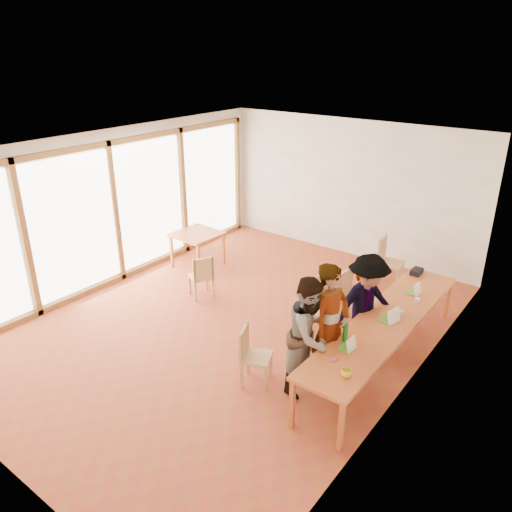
{
  "coord_description": "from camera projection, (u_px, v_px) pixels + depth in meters",
  "views": [
    {
      "loc": [
        4.79,
        -5.68,
        4.46
      ],
      "look_at": [
        0.07,
        0.54,
        1.1
      ],
      "focal_mm": 35.0,
      "sensor_mm": 36.0,
      "label": 1
    }
  ],
  "objects": [
    {
      "name": "wall_back",
      "position": [
        349.0,
        189.0,
        10.91
      ],
      "size": [
        6.0,
        0.1,
        3.0
      ],
      "primitive_type": "cube",
      "color": "white",
      "rests_on": "ground"
    },
    {
      "name": "green_bottle",
      "position": [
        345.0,
        332.0,
        6.67
      ],
      "size": [
        0.07,
        0.07,
        0.28
      ],
      "primitive_type": "cylinder",
      "color": "#15691A",
      "rests_on": "communal_table"
    },
    {
      "name": "clear_glass",
      "position": [
        401.0,
        314.0,
        7.3
      ],
      "size": [
        0.07,
        0.07,
        0.09
      ],
      "primitive_type": "cylinder",
      "color": "silver",
      "rests_on": "communal_table"
    },
    {
      "name": "window_wall",
      "position": [
        114.0,
        208.0,
        9.63
      ],
      "size": [
        0.1,
        8.0,
        3.0
      ],
      "primitive_type": "cube",
      "color": "white",
      "rests_on": "ground"
    },
    {
      "name": "pink_phone",
      "position": [
        334.0,
        360.0,
        6.31
      ],
      "size": [
        0.05,
        0.1,
        0.01
      ],
      "primitive_type": "cube",
      "color": "#C63064",
      "rests_on": "communal_table"
    },
    {
      "name": "laptop_mid",
      "position": [
        391.0,
        318.0,
        7.17
      ],
      "size": [
        0.27,
        0.29,
        0.21
      ],
      "rotation": [
        0.0,
        0.0,
        -0.27
      ],
      "color": "green",
      "rests_on": "communal_table"
    },
    {
      "name": "person_mid",
      "position": [
        310.0,
        335.0,
        6.7
      ],
      "size": [
        0.64,
        0.82,
        1.68
      ],
      "primitive_type": "imported",
      "rotation": [
        0.0,
        0.0,
        1.57
      ],
      "color": "gray",
      "rests_on": "ground"
    },
    {
      "name": "yellow_mug",
      "position": [
        346.0,
        373.0,
        5.98
      ],
      "size": [
        0.14,
        0.14,
        0.1
      ],
      "primitive_type": "imported",
      "rotation": [
        0.0,
        0.0,
        0.13
      ],
      "color": "yellow",
      "rests_on": "communal_table"
    },
    {
      "name": "laptop_near",
      "position": [
        349.0,
        346.0,
        6.52
      ],
      "size": [
        0.19,
        0.22,
        0.18
      ],
      "rotation": [
        0.0,
        0.0,
        -0.05
      ],
      "color": "green",
      "rests_on": "communal_table"
    },
    {
      "name": "person_far",
      "position": [
        366.0,
        306.0,
        7.44
      ],
      "size": [
        1.0,
        1.23,
        1.66
      ],
      "primitive_type": "imported",
      "rotation": [
        0.0,
        0.0,
        1.15
      ],
      "color": "gray",
      "rests_on": "ground"
    },
    {
      "name": "condiment_cup",
      "position": [
        417.0,
        300.0,
        7.72
      ],
      "size": [
        0.08,
        0.08,
        0.06
      ],
      "primitive_type": "cylinder",
      "color": "white",
      "rests_on": "communal_table"
    },
    {
      "name": "laptop_far",
      "position": [
        415.0,
        291.0,
        7.96
      ],
      "size": [
        0.19,
        0.22,
        0.18
      ],
      "rotation": [
        0.0,
        0.0,
        -0.05
      ],
      "color": "green",
      "rests_on": "communal_table"
    },
    {
      "name": "side_table",
      "position": [
        197.0,
        237.0,
        10.54
      ],
      "size": [
        0.9,
        0.9,
        0.75
      ],
      "rotation": [
        0.0,
        0.0,
        -0.04
      ],
      "color": "#C9642C",
      "rests_on": "ground"
    },
    {
      "name": "chair_spare",
      "position": [
        202.0,
        273.0,
        9.23
      ],
      "size": [
        0.54,
        0.54,
        0.46
      ],
      "rotation": [
        0.0,
        0.0,
        2.65
      ],
      "color": "tan",
      "rests_on": "ground"
    },
    {
      "name": "ceiling",
      "position": [
        230.0,
        147.0,
        7.38
      ],
      "size": [
        6.0,
        8.0,
        0.04
      ],
      "primitive_type": "cube",
      "color": "white",
      "rests_on": "wall_back"
    },
    {
      "name": "chair_empty",
      "position": [
        386.0,
        256.0,
        9.77
      ],
      "size": [
        0.51,
        0.51,
        0.52
      ],
      "rotation": [
        0.0,
        0.0,
        0.12
      ],
      "color": "tan",
      "rests_on": "ground"
    },
    {
      "name": "black_pouch",
      "position": [
        417.0,
        272.0,
        8.64
      ],
      "size": [
        0.16,
        0.26,
        0.09
      ],
      "primitive_type": "cube",
      "color": "black",
      "rests_on": "communal_table"
    },
    {
      "name": "person_near",
      "position": [
        330.0,
        326.0,
        6.77
      ],
      "size": [
        0.51,
        0.71,
        1.82
      ],
      "primitive_type": "imported",
      "rotation": [
        0.0,
        0.0,
        1.45
      ],
      "color": "gray",
      "rests_on": "ground"
    },
    {
      "name": "chair_mid",
      "position": [
        317.0,
        298.0,
        8.25
      ],
      "size": [
        0.52,
        0.52,
        0.49
      ],
      "rotation": [
        0.0,
        0.0,
        -0.28
      ],
      "color": "tan",
      "rests_on": "ground"
    },
    {
      "name": "ground",
      "position": [
        234.0,
        324.0,
        8.58
      ],
      "size": [
        8.0,
        8.0,
        0.0
      ],
      "primitive_type": "plane",
      "color": "#A13C27",
      "rests_on": "ground"
    },
    {
      "name": "communal_table",
      "position": [
        386.0,
        323.0,
        7.25
      ],
      "size": [
        0.8,
        4.0,
        0.75
      ],
      "color": "#C9642C",
      "rests_on": "ground"
    },
    {
      "name": "chair_far",
      "position": [
        349.0,
        292.0,
        8.35
      ],
      "size": [
        0.48,
        0.48,
        0.52
      ],
      "rotation": [
        0.0,
        0.0,
        -0.04
      ],
      "color": "tan",
      "rests_on": "ground"
    },
    {
      "name": "wall_right",
      "position": [
        414.0,
        296.0,
        6.32
      ],
      "size": [
        0.1,
        8.0,
        3.0
      ],
      "primitive_type": "cube",
      "color": "white",
      "rests_on": "ground"
    },
    {
      "name": "chair_near",
      "position": [
        250.0,
        349.0,
        6.93
      ],
      "size": [
        0.53,
        0.53,
        0.46
      ],
      "rotation": [
        0.0,
        0.0,
        0.41
      ],
      "color": "tan",
      "rests_on": "ground"
    }
  ]
}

